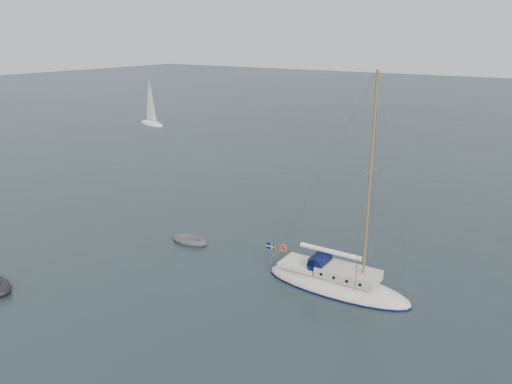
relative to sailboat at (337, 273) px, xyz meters
The scene contains 4 objects.
ground 2.37m from the sailboat, 133.52° to the right, with size 300.00×300.00×0.00m, color black.
sailboat is the anchor object (origin of this frame).
dinghy 10.39m from the sailboat, behind, with size 2.53×1.14×0.36m.
distant_yacht_a 53.69m from the sailboat, 145.38° to the left, with size 5.86×3.12×7.76m.
Camera 1 is at (11.04, -20.16, 12.71)m, focal length 35.00 mm.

